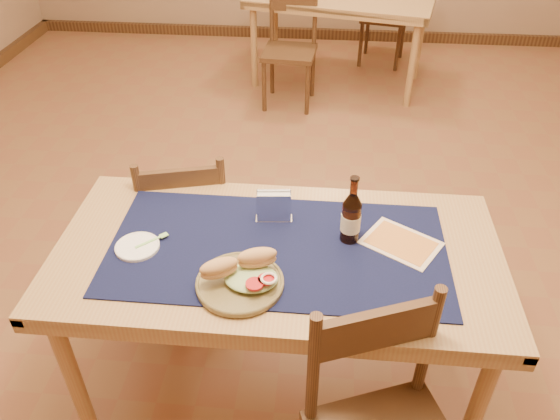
# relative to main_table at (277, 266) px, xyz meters

# --- Properties ---
(main_table) EXTENTS (1.60, 0.80, 0.75)m
(main_table) POSITION_rel_main_table_xyz_m (0.00, 0.00, 0.00)
(main_table) COLOR #A7844F
(main_table) RESTS_ON ground
(placemat) EXTENTS (1.20, 0.60, 0.01)m
(placemat) POSITION_rel_main_table_xyz_m (0.00, 0.00, 0.09)
(placemat) COLOR #0E1236
(placemat) RESTS_ON main_table
(baseboard) EXTENTS (6.00, 7.00, 0.10)m
(baseboard) POSITION_rel_main_table_xyz_m (0.00, 0.80, -0.62)
(baseboard) COLOR #4E341C
(baseboard) RESTS_ON ground
(back_table) EXTENTS (1.61, 1.04, 0.75)m
(back_table) POSITION_rel_main_table_xyz_m (0.22, 3.17, 0.00)
(back_table) COLOR #A7844F
(back_table) RESTS_ON ground
(chair_main_far) EXTENTS (0.49, 0.49, 0.87)m
(chair_main_far) POSITION_rel_main_table_xyz_m (-0.48, 0.49, -0.22)
(chair_main_far) COLOR #4E341C
(chair_main_far) RESTS_ON ground
(chair_back_near) EXTENTS (0.43, 0.43, 0.88)m
(chair_back_near) POSITION_rel_main_table_xyz_m (-0.16, 2.75, -0.21)
(chair_back_near) COLOR #4E341C
(chair_back_near) RESTS_ON ground
(chair_back_far) EXTENTS (0.48, 0.48, 0.87)m
(chair_back_far) POSITION_rel_main_table_xyz_m (0.63, 3.65, -0.22)
(chair_back_far) COLOR #4E341C
(chair_back_far) RESTS_ON ground
(sandwich_plate) EXTENTS (0.29, 0.29, 0.11)m
(sandwich_plate) POSITION_rel_main_table_xyz_m (-0.10, -0.19, 0.12)
(sandwich_plate) COLOR brown
(sandwich_plate) RESTS_ON placemat
(side_plate) EXTENTS (0.16, 0.16, 0.01)m
(side_plate) POSITION_rel_main_table_xyz_m (-0.50, -0.05, 0.10)
(side_plate) COLOR white
(side_plate) RESTS_ON placemat
(fork) EXTENTS (0.10, 0.10, 0.00)m
(fork) POSITION_rel_main_table_xyz_m (-0.44, -0.01, 0.10)
(fork) COLOR #98E37D
(fork) RESTS_ON side_plate
(beer_bottle) EXTENTS (0.07, 0.07, 0.27)m
(beer_bottle) POSITION_rel_main_table_xyz_m (0.25, 0.07, 0.19)
(beer_bottle) COLOR #421C0B
(beer_bottle) RESTS_ON placemat
(napkin_holder) EXTENTS (0.14, 0.06, 0.12)m
(napkin_holder) POSITION_rel_main_table_xyz_m (-0.03, 0.17, 0.15)
(napkin_holder) COLOR white
(napkin_holder) RESTS_ON placemat
(menu_card) EXTENTS (0.32, 0.30, 0.01)m
(menu_card) POSITION_rel_main_table_xyz_m (0.44, 0.07, 0.09)
(menu_card) COLOR beige
(menu_card) RESTS_ON placemat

